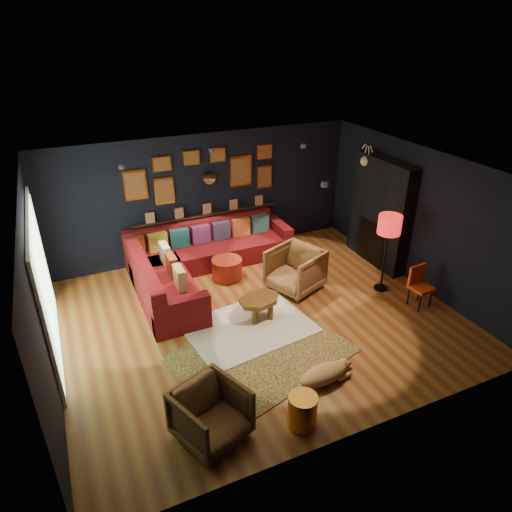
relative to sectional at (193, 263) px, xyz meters
name	(u,v)px	position (x,y,z in m)	size (l,w,h in m)	color
floor	(260,317)	(0.61, -1.81, -0.32)	(6.50, 6.50, 0.00)	brown
room_walls	(260,234)	(0.61, -1.81, 1.27)	(6.50, 6.50, 6.50)	black
sectional	(193,263)	(0.00, 0.00, 0.00)	(3.41, 2.69, 0.86)	maroon
ledge	(207,214)	(0.61, 0.87, 0.60)	(3.20, 0.12, 0.04)	black
gallery_wall	(204,173)	(0.60, 0.91, 1.48)	(3.15, 0.04, 1.02)	gold
sunburst_mirror	(209,178)	(0.71, 0.91, 1.38)	(0.47, 0.16, 0.47)	silver
fireplace	(379,216)	(3.71, -0.91, 0.70)	(0.31, 1.60, 2.20)	black
deer_head	(372,160)	(3.75, -0.41, 1.73)	(0.50, 0.28, 0.45)	white
sliding_door	(45,286)	(-2.60, -1.21, 0.78)	(0.06, 2.80, 2.20)	white
ceiling_spots	(240,160)	(0.61, -1.01, 2.24)	(3.30, 2.50, 0.06)	black
shag_rug	(249,327)	(0.32, -2.01, -0.31)	(2.01, 1.46, 0.03)	beige
leopard_rug	(262,355)	(0.22, -2.72, -0.32)	(2.55, 1.82, 0.01)	tan
coffee_table	(259,302)	(0.60, -1.81, 0.01)	(0.89, 0.75, 0.38)	brown
pouf	(227,268)	(0.59, -0.31, -0.10)	(0.60, 0.60, 0.39)	maroon
armchair_left	(211,412)	(-0.98, -3.86, 0.08)	(0.77, 0.72, 0.80)	#C37E44
armchair_right	(295,268)	(1.61, -1.21, 0.13)	(0.87, 0.82, 0.90)	#C37E44
gold_stool	(302,411)	(0.11, -4.16, -0.09)	(0.37, 0.37, 0.46)	gold
orange_chair	(419,283)	(3.36, -2.59, 0.12)	(0.38, 0.38, 0.76)	black
floor_lamp	(389,228)	(3.11, -1.90, 0.94)	(0.42, 0.42, 1.51)	black
dog	(324,372)	(0.77, -3.61, -0.14)	(1.07, 0.53, 0.34)	#B2884D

